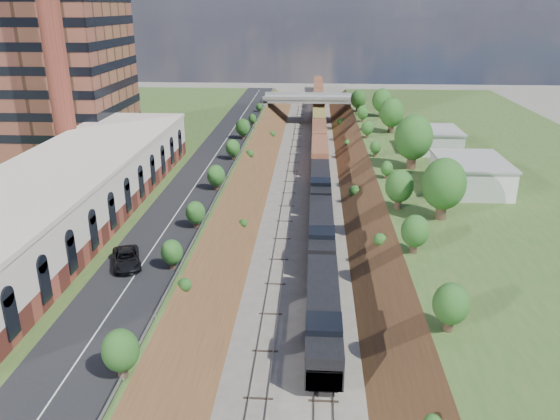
{
  "coord_description": "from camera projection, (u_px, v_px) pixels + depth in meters",
  "views": [
    {
      "loc": [
        1.36,
        -23.0,
        29.39
      ],
      "look_at": [
        -2.53,
        39.1,
        6.0
      ],
      "focal_mm": 35.0,
      "sensor_mm": 36.0,
      "label": 1
    }
  ],
  "objects": [
    {
      "name": "tree_left_crest",
      "position": [
        163.0,
        272.0,
        48.8
      ],
      "size": [
        2.45,
        2.45,
        3.55
      ],
      "color": "#473323",
      "rests_on": "platform_left"
    },
    {
      "name": "overpass",
      "position": [
        309.0,
        104.0,
        144.15
      ],
      "size": [
        24.5,
        8.3,
        7.4
      ],
      "color": "gray",
      "rests_on": "ground"
    },
    {
      "name": "commercial_building",
      "position": [
        70.0,
        189.0,
        66.05
      ],
      "size": [
        14.3,
        62.3,
        7.0
      ],
      "color": "brown",
      "rests_on": "platform_left"
    },
    {
      "name": "embankment_right",
      "position": [
        372.0,
        201.0,
        87.31
      ],
      "size": [
        10.0,
        180.0,
        10.0
      ],
      "primitive_type": "cube",
      "rotation": [
        0.0,
        0.79,
        0.0
      ],
      "color": "brown",
      "rests_on": "ground"
    },
    {
      "name": "platform_left",
      "position": [
        102.0,
        181.0,
        89.01
      ],
      "size": [
        44.0,
        180.0,
        5.0
      ],
      "primitive_type": "cube",
      "color": "#315523",
      "rests_on": "ground"
    },
    {
      "name": "rail_right_track",
      "position": [
        320.0,
        199.0,
        87.77
      ],
      "size": [
        1.58,
        180.0,
        0.18
      ],
      "primitive_type": "cube",
      "color": "gray",
      "rests_on": "ground"
    },
    {
      "name": "rail_left_track",
      "position": [
        288.0,
        199.0,
        88.08
      ],
      "size": [
        1.58,
        180.0,
        0.18
      ],
      "primitive_type": "cube",
      "color": "gray",
      "rests_on": "ground"
    },
    {
      "name": "suv",
      "position": [
        126.0,
        259.0,
        54.01
      ],
      "size": [
        4.42,
        6.16,
        1.56
      ],
      "primitive_type": "imported",
      "rotation": [
        0.0,
        0.0,
        0.37
      ],
      "color": "black",
      "rests_on": "road"
    },
    {
      "name": "white_building_near",
      "position": [
        470.0,
        175.0,
        76.64
      ],
      "size": [
        9.0,
        12.0,
        4.0
      ],
      "primitive_type": "cube",
      "color": "silver",
      "rests_on": "platform_right"
    },
    {
      "name": "white_building_far",
      "position": [
        435.0,
        140.0,
        97.3
      ],
      "size": [
        8.0,
        10.0,
        3.6
      ],
      "primitive_type": "cube",
      "color": "silver",
      "rests_on": "platform_right"
    },
    {
      "name": "platform_right",
      "position": [
        515.0,
        189.0,
        85.14
      ],
      "size": [
        44.0,
        180.0,
        5.0
      ],
      "primitive_type": "cube",
      "color": "#315523",
      "rests_on": "ground"
    },
    {
      "name": "freight_train",
      "position": [
        319.0,
        128.0,
        127.13
      ],
      "size": [
        3.13,
        175.69,
        4.65
      ],
      "color": "black",
      "rests_on": "ground"
    },
    {
      "name": "guardrail",
      "position": [
        232.0,
        166.0,
        86.49
      ],
      "size": [
        0.1,
        171.0,
        0.7
      ],
      "color": "#99999E",
      "rests_on": "platform_left"
    },
    {
      "name": "smokestack",
      "position": [
        53.0,
        38.0,
        77.53
      ],
      "size": [
        3.2,
        3.2,
        40.0
      ],
      "primitive_type": "cylinder",
      "color": "brown",
      "rests_on": "platform_left"
    },
    {
      "name": "road",
      "position": [
        207.0,
        168.0,
        87.09
      ],
      "size": [
        8.0,
        180.0,
        0.1
      ],
      "primitive_type": "cube",
      "color": "black",
      "rests_on": "platform_left"
    },
    {
      "name": "tree_right_large",
      "position": [
        444.0,
        184.0,
        64.98
      ],
      "size": [
        5.25,
        5.25,
        7.61
      ],
      "color": "#473323",
      "rests_on": "platform_right"
    },
    {
      "name": "embankment_left",
      "position": [
        236.0,
        198.0,
        88.6
      ],
      "size": [
        10.0,
        180.0,
        10.0
      ],
      "primitive_type": "cube",
      "rotation": [
        0.0,
        0.79,
        0.0
      ],
      "color": "brown",
      "rests_on": "ground"
    }
  ]
}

